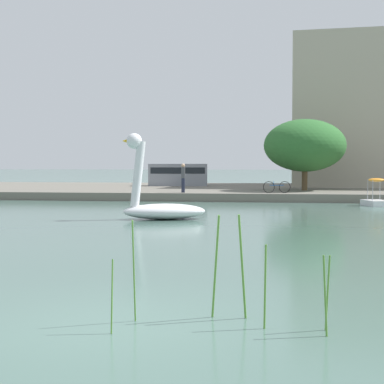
{
  "coord_description": "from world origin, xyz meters",
  "views": [
    {
      "loc": [
        2.34,
        -8.63,
        2.33
      ],
      "look_at": [
        -1.6,
        19.87,
        0.97
      ],
      "focal_mm": 57.94,
      "sensor_mm": 36.0,
      "label": 1
    }
  ],
  "objects": [
    {
      "name": "parked_van",
      "position": [
        -5.56,
        40.21,
        1.45
      ],
      "size": [
        4.85,
        2.44,
        1.75
      ],
      "color": "gray",
      "rests_on": "shore_bank_far"
    },
    {
      "name": "reed_clump_foreground",
      "position": [
        1.74,
        0.19,
        0.69
      ],
      "size": [
        2.98,
        1.13,
        1.57
      ],
      "color": "#568E38",
      "rests_on": "ground_plane"
    },
    {
      "name": "swan_boat",
      "position": [
        -2.47,
        16.39,
        0.69
      ],
      "size": [
        3.67,
        2.36,
        3.54
      ],
      "color": "white",
      "rests_on": "ground_plane"
    },
    {
      "name": "ground_plane",
      "position": [
        0.0,
        0.0,
        0.0
      ],
      "size": [
        419.47,
        419.47,
        0.0
      ],
      "primitive_type": "plane",
      "color": "#47665B"
    },
    {
      "name": "bicycle_parked",
      "position": [
        2.3,
        29.22,
        0.86
      ],
      "size": [
        1.66,
        0.34,
        0.72
      ],
      "color": "black",
      "rests_on": "shore_bank_far"
    },
    {
      "name": "tree_broadleaf_left",
      "position": [
        4.12,
        33.03,
        3.48
      ],
      "size": [
        6.7,
        7.07,
        4.72
      ],
      "color": "brown",
      "rests_on": "shore_bank_far"
    },
    {
      "name": "pedal_boat_orange",
      "position": [
        7.66,
        25.98,
        0.4
      ],
      "size": [
        1.53,
        1.99,
        1.5
      ],
      "color": "white",
      "rests_on": "ground_plane"
    },
    {
      "name": "shore_bank_far",
      "position": [
        0.0,
        37.72,
        0.25
      ],
      "size": [
        116.27,
        19.41,
        0.5
      ],
      "primitive_type": "cube",
      "color": "#6B665B",
      "rests_on": "ground_plane"
    },
    {
      "name": "person_on_path",
      "position": [
        -3.43,
        29.06,
        1.46
      ],
      "size": [
        0.24,
        0.24,
        1.79
      ],
      "color": "#23283D",
      "rests_on": "shore_bank_far"
    }
  ]
}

